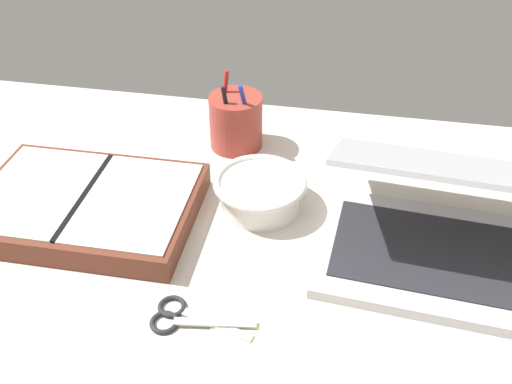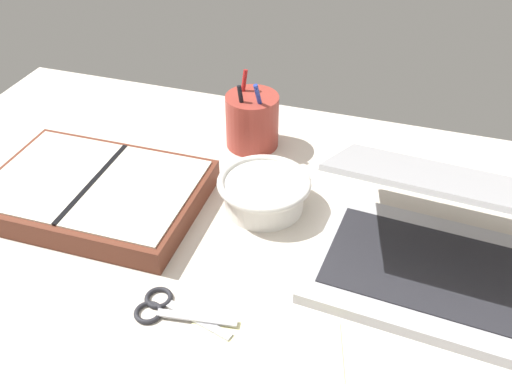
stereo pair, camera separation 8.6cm
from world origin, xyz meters
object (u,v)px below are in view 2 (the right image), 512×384
Objects in this scene: bowl at (264,192)px; planner at (95,192)px; laptop at (442,242)px; pen_cup at (252,121)px; scissors at (165,309)px.

bowl is 27.96cm from planner.
pen_cup is (-35.89, 23.38, 0.10)cm from laptop.
laptop reaches higher than pen_cup.
planner is at bearing -127.37° from pen_cup.
pen_cup is 31.67cm from planner.
planner is at bearing -164.47° from bowl.
pen_cup is 0.41× the size of planner.
pen_cup is at bearing 151.31° from laptop.
scissors is (-34.19, -19.48, -4.73)cm from laptop.
laptop is at bearing 1.30° from planner.
bowl reaches higher than planner.
planner is (-26.92, -7.48, -0.98)cm from bowl.
bowl is at bearing 15.09° from planner.
laptop reaches higher than bowl.
pen_cup is 43.17cm from scissors.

